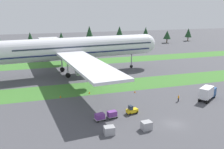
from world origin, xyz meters
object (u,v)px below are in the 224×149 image
(uld_container_1, at_px, (146,126))
(taxiway_marker_0, at_px, (60,97))
(cargo_dolly_second, at_px, (100,117))
(taxiway_marker_2, at_px, (135,92))
(cargo_dolly_lead, at_px, (112,114))
(ground_crew_marshaller, at_px, (179,98))
(baggage_tug, at_px, (132,110))
(catering_truck, at_px, (208,92))
(uld_container_0, at_px, (109,130))
(taxiway_marker_1, at_px, (89,93))
(airliner, at_px, (71,48))

(uld_container_1, height_order, taxiway_marker_0, uld_container_1)
(cargo_dolly_second, relative_size, taxiway_marker_0, 4.73)
(taxiway_marker_0, bearing_deg, taxiway_marker_2, -6.43)
(cargo_dolly_lead, bearing_deg, ground_crew_marshaller, 92.75)
(baggage_tug, distance_m, cargo_dolly_second, 7.93)
(catering_truck, bearing_deg, baggage_tug, -116.94)
(uld_container_0, height_order, taxiway_marker_1, uld_container_0)
(cargo_dolly_lead, relative_size, ground_crew_marshaller, 1.40)
(cargo_dolly_second, height_order, taxiway_marker_0, cargo_dolly_second)
(cargo_dolly_lead, distance_m, cargo_dolly_second, 2.90)
(airliner, distance_m, taxiway_marker_0, 26.19)
(baggage_tug, distance_m, taxiway_marker_0, 20.98)
(airliner, relative_size, uld_container_1, 41.97)
(cargo_dolly_lead, xyz_separation_m, taxiway_marker_1, (-1.22, 17.08, -0.61))
(taxiway_marker_0, relative_size, taxiway_marker_1, 0.84)
(cargo_dolly_second, xyz_separation_m, uld_container_1, (7.69, -6.60, -0.10))
(airliner, xyz_separation_m, catering_truck, (29.43, -36.69, -7.36))
(baggage_tug, height_order, ground_crew_marshaller, baggage_tug)
(ground_crew_marshaller, xyz_separation_m, uld_container_0, (-21.82, -11.14, -0.15))
(catering_truck, relative_size, uld_container_0, 3.54)
(uld_container_0, bearing_deg, taxiway_marker_2, 56.28)
(catering_truck, distance_m, ground_crew_marshaller, 7.99)
(uld_container_0, xyz_separation_m, taxiway_marker_0, (-6.55, 23.12, -0.54))
(ground_crew_marshaller, bearing_deg, uld_container_0, -54.69)
(ground_crew_marshaller, height_order, taxiway_marker_0, ground_crew_marshaller)
(catering_truck, distance_m, uld_container_0, 31.36)
(cargo_dolly_lead, xyz_separation_m, taxiway_marker_2, (11.20, 14.03, -0.64))
(taxiway_marker_1, bearing_deg, taxiway_marker_2, -13.80)
(catering_truck, distance_m, taxiway_marker_2, 19.18)
(baggage_tug, height_order, uld_container_1, baggage_tug)
(uld_container_1, bearing_deg, taxiway_marker_2, 73.25)
(airliner, distance_m, cargo_dolly_lead, 40.90)
(ground_crew_marshaller, bearing_deg, cargo_dolly_lead, -68.91)
(uld_container_1, bearing_deg, taxiway_marker_1, 104.06)
(uld_container_1, distance_m, taxiway_marker_1, 24.93)
(taxiway_marker_2, bearing_deg, uld_container_0, -123.72)
(baggage_tug, bearing_deg, taxiway_marker_1, -169.23)
(baggage_tug, height_order, uld_container_0, baggage_tug)
(catering_truck, height_order, uld_container_1, catering_truck)
(cargo_dolly_second, xyz_separation_m, taxiway_marker_0, (-6.38, 16.84, -0.66))
(taxiway_marker_2, bearing_deg, baggage_tug, -115.43)
(ground_crew_marshaller, xyz_separation_m, taxiway_marker_1, (-20.35, 12.73, -0.64))
(uld_container_1, distance_m, taxiway_marker_0, 27.34)
(cargo_dolly_second, height_order, taxiway_marker_1, cargo_dolly_second)
(baggage_tug, relative_size, ground_crew_marshaller, 1.60)
(baggage_tug, xyz_separation_m, cargo_dolly_lead, (-4.95, -0.88, 0.10))
(taxiway_marker_1, bearing_deg, uld_container_1, -75.94)
(ground_crew_marshaller, relative_size, uld_container_0, 0.87)
(ground_crew_marshaller, bearing_deg, cargo_dolly_second, -69.26)
(baggage_tug, bearing_deg, uld_container_1, -10.84)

